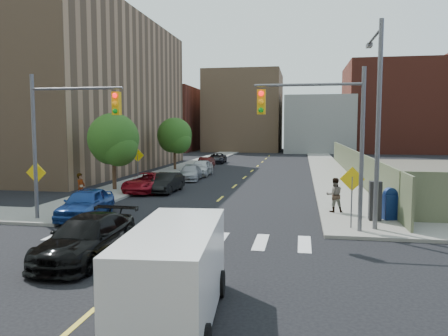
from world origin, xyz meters
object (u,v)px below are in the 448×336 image
at_px(parked_car_red, 148,182).
at_px(mailbox, 390,204).
at_px(pedestrian_east, 334,195).
at_px(parked_car_white, 201,168).
at_px(parked_car_maroon, 205,163).
at_px(payphone, 375,201).
at_px(black_sedan, 87,238).
at_px(pedestrian_west, 81,189).
at_px(parked_car_grey, 217,158).
at_px(parked_car_black, 166,183).
at_px(cargo_van, 175,270).
at_px(parked_car_silver, 190,173).
at_px(parked_car_blue, 86,203).

bearing_deg(parked_car_red, mailbox, -21.49).
bearing_deg(pedestrian_east, parked_car_white, -66.86).
xyz_separation_m(parked_car_maroon, payphone, (13.81, -25.17, 0.46)).
relative_size(mailbox, pedestrian_east, 0.86).
relative_size(parked_car_red, pedestrian_east, 2.75).
relative_size(black_sedan, pedestrian_west, 2.87).
bearing_deg(parked_car_red, parked_car_maroon, 94.41).
relative_size(mailbox, payphone, 0.82).
bearing_deg(parked_car_grey, mailbox, -68.19).
relative_size(parked_car_black, pedestrian_east, 2.32).
bearing_deg(parked_car_black, parked_car_white, 92.11).
relative_size(cargo_van, payphone, 2.72).
relative_size(parked_car_red, payphone, 2.64).
bearing_deg(pedestrian_west, cargo_van, -144.18).
xyz_separation_m(parked_car_maroon, pedestrian_east, (12.07, -23.46, 0.42)).
bearing_deg(parked_car_silver, parked_car_red, -104.26).
bearing_deg(pedestrian_east, parked_car_grey, -78.67).
distance_m(mailbox, pedestrian_west, 16.59).
bearing_deg(mailbox, black_sedan, -163.10).
xyz_separation_m(parked_car_black, payphone, (12.68, -7.72, 0.40)).
bearing_deg(parked_car_silver, mailbox, -52.16).
bearing_deg(parked_car_white, mailbox, -53.84).
distance_m(mailbox, pedestrian_east, 2.85).
relative_size(payphone, pedestrian_east, 1.04).
distance_m(parked_car_blue, cargo_van, 12.74).
distance_m(parked_car_grey, mailbox, 35.53).
relative_size(parked_car_blue, parked_car_maroon, 1.18).
xyz_separation_m(parked_car_maroon, cargo_van, (7.47, -36.73, 0.56)).
xyz_separation_m(parked_car_maroon, parked_car_grey, (-0.17, 7.46, 0.02)).
relative_size(parked_car_black, mailbox, 2.70).
bearing_deg(pedestrian_west, parked_car_maroon, -4.78).
bearing_deg(black_sedan, parked_car_black, 98.13).
height_order(parked_car_white, cargo_van, cargo_van).
relative_size(cargo_van, pedestrian_east, 2.84).
distance_m(parked_car_red, parked_car_grey, 25.02).
bearing_deg(pedestrian_east, black_sedan, 36.03).
bearing_deg(parked_car_blue, pedestrian_west, 116.18).
xyz_separation_m(payphone, pedestrian_east, (-1.74, 1.71, -0.04)).
xyz_separation_m(parked_car_black, pedestrian_west, (-3.14, -6.11, 0.36)).
bearing_deg(parked_car_maroon, parked_car_blue, -86.61).
height_order(parked_car_black, parked_car_silver, parked_car_black).
bearing_deg(parked_car_blue, parked_car_red, 84.45).
bearing_deg(parked_car_black, pedestrian_west, -115.06).
distance_m(parked_car_black, parked_car_maroon, 17.48).
height_order(parked_car_red, payphone, payphone).
distance_m(mailbox, payphone, 0.80).
xyz_separation_m(parked_car_blue, cargo_van, (7.63, -10.19, 0.43)).
relative_size(parked_car_blue, payphone, 2.38).
xyz_separation_m(parked_car_red, cargo_van, (7.64, -19.17, 0.50)).
xyz_separation_m(parked_car_silver, payphone, (12.82, -14.82, 0.44)).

